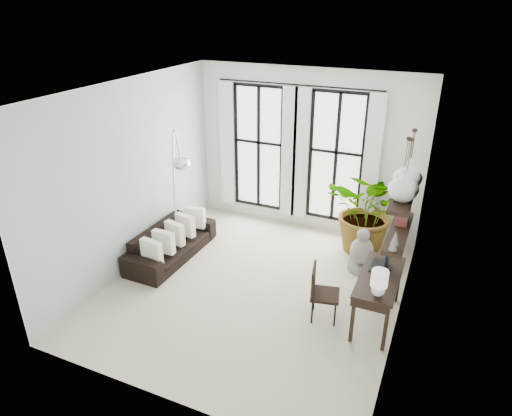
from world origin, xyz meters
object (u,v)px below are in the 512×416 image
Objects in this scene: sofa at (171,242)px; arc_lamp at (176,164)px; desk at (379,281)px; desk_chair at (320,289)px; buddha at (361,253)px; plant at (369,212)px.

sofa is 0.83× the size of arc_lamp.
desk is 0.84m from desk_chair.
desk is at bearing -69.89° from buddha.
desk_chair reaches higher than buddha.
plant is 1.24× the size of desk.
sofa is 3.79m from desk.
buddha is at bearing -72.88° from sofa.
sofa is 2.46× the size of buddha.
desk_chair is 3.23m from arc_lamp.
arc_lamp is at bearing -26.93° from sofa.
buddha reaches higher than sofa.
desk is 1.51× the size of desk_chair.
desk is at bearing 2.87° from desk_chair.
plant is (3.20, 1.65, 0.52)m from sofa.
buddha is (0.06, -0.72, -0.47)m from plant.
plant is 0.68× the size of arc_lamp.
buddha is (0.29, 1.54, -0.15)m from desk_chair.
arc_lamp is 2.98× the size of buddha.
plant is 2.01× the size of buddha.
desk_chair is (-0.78, -0.21, -0.23)m from desk.
sofa is at bearing -163.97° from buddha.
arc_lamp reaches higher than sofa.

